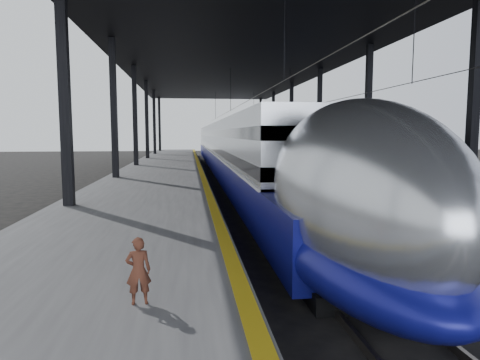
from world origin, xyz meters
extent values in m
plane|color=black|center=(0.00, 0.00, 0.00)|extent=(160.00, 160.00, 0.00)
cube|color=#4C4C4F|center=(-3.50, 20.00, 0.50)|extent=(6.00, 80.00, 1.00)
cube|color=gold|center=(-0.70, 20.00, 1.00)|extent=(0.30, 80.00, 0.01)
cube|color=slate|center=(1.28, 20.00, 0.08)|extent=(0.08, 80.00, 0.16)
cube|color=slate|center=(2.72, 20.00, 0.08)|extent=(0.08, 80.00, 0.16)
cube|color=slate|center=(6.28, 20.00, 0.08)|extent=(0.08, 80.00, 0.16)
cube|color=slate|center=(7.72, 20.00, 0.08)|extent=(0.08, 80.00, 0.16)
cube|color=black|center=(-5.80, 5.00, 4.50)|extent=(0.35, 0.35, 9.00)
cube|color=black|center=(9.60, 5.00, 4.50)|extent=(0.35, 0.35, 9.00)
cube|color=black|center=(-5.80, 15.00, 4.50)|extent=(0.35, 0.35, 9.00)
cube|color=black|center=(9.60, 15.00, 4.50)|extent=(0.35, 0.35, 9.00)
cube|color=black|center=(-5.80, 25.00, 4.50)|extent=(0.35, 0.35, 9.00)
cube|color=black|center=(9.60, 25.00, 4.50)|extent=(0.35, 0.35, 9.00)
cube|color=black|center=(-5.80, 35.00, 4.50)|extent=(0.35, 0.35, 9.00)
cube|color=black|center=(9.60, 35.00, 4.50)|extent=(0.35, 0.35, 9.00)
cube|color=black|center=(-5.80, 45.00, 4.50)|extent=(0.35, 0.35, 9.00)
cube|color=black|center=(9.60, 45.00, 4.50)|extent=(0.35, 0.35, 9.00)
cube|color=black|center=(-5.80, 55.00, 4.50)|extent=(0.35, 0.35, 9.00)
cube|color=black|center=(9.60, 55.00, 4.50)|extent=(0.35, 0.35, 9.00)
cube|color=black|center=(1.90, 20.00, 9.25)|extent=(18.00, 75.00, 0.45)
cylinder|color=slate|center=(2.00, 20.00, 5.50)|extent=(0.03, 74.00, 0.03)
cylinder|color=slate|center=(7.00, 20.00, 5.50)|extent=(0.03, 74.00, 0.03)
cube|color=#B4B7BC|center=(2.00, 29.72, 2.37)|extent=(2.99, 57.00, 4.13)
cube|color=navy|center=(2.00, 28.22, 1.08)|extent=(3.08, 62.00, 1.60)
cube|color=silver|center=(2.00, 29.72, 1.91)|extent=(3.10, 57.00, 0.10)
cube|color=black|center=(2.00, 29.72, 3.56)|extent=(3.04, 57.00, 0.43)
cube|color=black|center=(2.00, 29.72, 2.37)|extent=(3.04, 57.00, 0.43)
ellipsoid|color=#B4B7BC|center=(2.00, -1.78, 2.22)|extent=(2.99, 8.40, 4.13)
ellipsoid|color=navy|center=(2.00, -1.78, 1.03)|extent=(3.08, 8.40, 1.75)
ellipsoid|color=black|center=(2.00, -4.38, 3.05)|extent=(1.55, 2.20, 0.93)
cube|color=black|center=(2.00, -1.78, 0.20)|extent=(2.27, 2.60, 0.40)
cube|color=black|center=(2.00, 20.22, 0.20)|extent=(2.27, 2.60, 0.40)
cube|color=navy|center=(7.00, 19.98, 2.13)|extent=(2.98, 18.00, 4.05)
cube|color=gray|center=(7.00, 11.58, 2.13)|extent=(3.04, 1.20, 4.10)
cube|color=black|center=(7.00, 10.96, 3.04)|extent=(1.81, 0.06, 0.91)
cube|color=#A21E0C|center=(7.00, 10.96, 1.65)|extent=(1.28, 0.06, 0.59)
cube|color=gray|center=(7.00, 38.98, 2.13)|extent=(2.98, 18.00, 4.05)
cube|color=gray|center=(7.00, 57.98, 2.13)|extent=(2.98, 18.00, 4.05)
cube|color=black|center=(7.00, 13.98, 0.18)|extent=(2.34, 2.40, 0.36)
cube|color=black|center=(7.00, 35.98, 0.18)|extent=(2.34, 2.40, 0.36)
imported|color=#52291B|center=(-2.30, -4.41, 1.51)|extent=(0.40, 0.29, 1.03)
camera|label=1|loc=(-1.54, -10.74, 3.54)|focal=32.00mm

